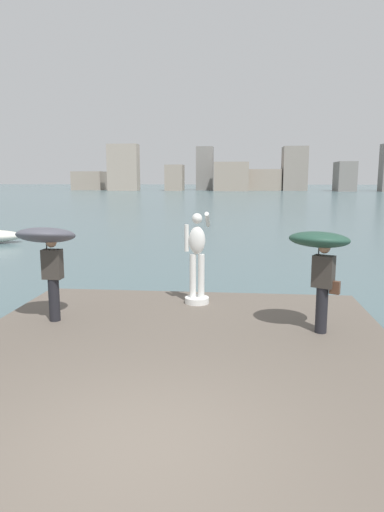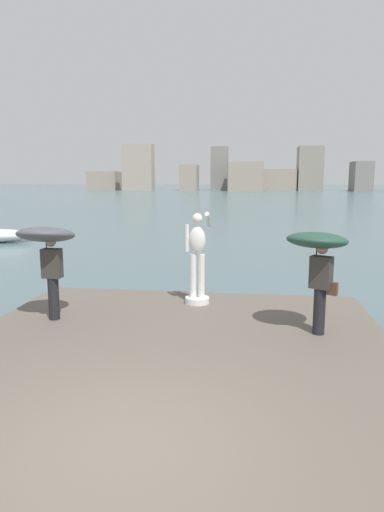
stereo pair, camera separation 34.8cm
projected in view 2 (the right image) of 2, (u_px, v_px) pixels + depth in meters
ground_plane at (239, 213)px, 44.21m from camera, size 400.00×400.00×0.00m
pier at (160, 383)px, 6.99m from camera, size 7.76×9.88×0.40m
statue_white_figure at (197, 262)px, 10.58m from camera, size 0.57×0.84×2.14m
onlooker_left at (47, 243)px, 9.29m from camera, size 1.18×1.21×2.00m
onlooker_right at (318, 251)px, 8.43m from camera, size 1.52×1.53×1.96m
distant_skyline at (251, 173)px, 121.29m from camera, size 87.32×13.52×12.14m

